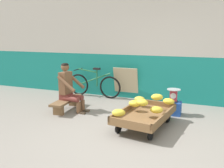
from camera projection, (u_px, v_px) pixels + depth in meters
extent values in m
plane|color=gray|center=(124.00, 143.00, 4.12)|extent=(80.00, 80.00, 0.00)
cube|color=#19847A|center=(159.00, 78.00, 6.72)|extent=(16.00, 0.30, 1.23)
cube|color=beige|center=(161.00, 21.00, 6.42)|extent=(16.00, 0.30, 1.80)
cube|color=brown|center=(145.00, 116.00, 4.76)|extent=(1.04, 1.54, 0.05)
cube|color=brown|center=(127.00, 109.00, 4.94)|extent=(0.24, 1.43, 0.10)
cube|color=brown|center=(165.00, 115.00, 4.55)|extent=(0.24, 1.43, 0.10)
cube|color=brown|center=(157.00, 103.00, 5.34)|extent=(0.84, 0.16, 0.10)
cube|color=brown|center=(129.00, 123.00, 4.15)|extent=(0.84, 0.16, 0.10)
cylinder|color=black|center=(140.00, 113.00, 5.37)|extent=(0.08, 0.19, 0.18)
cylinder|color=black|center=(168.00, 118.00, 5.06)|extent=(0.08, 0.19, 0.18)
cylinder|color=black|center=(118.00, 128.00, 4.51)|extent=(0.08, 0.19, 0.18)
cylinder|color=black|center=(151.00, 135.00, 4.20)|extent=(0.08, 0.19, 0.18)
ellipsoid|color=yellow|center=(135.00, 104.00, 4.91)|extent=(0.24, 0.19, 0.13)
ellipsoid|color=yellow|center=(119.00, 113.00, 4.34)|extent=(0.29, 0.26, 0.13)
ellipsoid|color=gold|center=(156.00, 110.00, 4.51)|extent=(0.27, 0.23, 0.13)
ellipsoid|color=gold|center=(140.00, 99.00, 5.23)|extent=(0.27, 0.22, 0.13)
ellipsoid|color=yellow|center=(169.00, 101.00, 5.07)|extent=(0.25, 0.20, 0.13)
ellipsoid|color=yellow|center=(142.00, 102.00, 4.54)|extent=(0.27, 0.23, 0.13)
ellipsoid|color=yellow|center=(157.00, 97.00, 4.95)|extent=(0.29, 0.25, 0.13)
cube|color=brown|center=(66.00, 100.00, 5.84)|extent=(0.38, 1.12, 0.05)
cube|color=brown|center=(74.00, 101.00, 6.23)|extent=(0.25, 0.10, 0.22)
cube|color=brown|center=(58.00, 110.00, 5.51)|extent=(0.25, 0.10, 0.22)
cylinder|color=brown|center=(83.00, 106.00, 5.78)|extent=(0.10, 0.10, 0.27)
cube|color=#4C3D2D|center=(85.00, 111.00, 5.78)|extent=(0.22, 0.10, 0.04)
cylinder|color=brown|center=(75.00, 97.00, 5.82)|extent=(0.41, 0.15, 0.13)
cylinder|color=brown|center=(79.00, 108.00, 5.62)|extent=(0.10, 0.10, 0.27)
cube|color=#4C3D2D|center=(81.00, 113.00, 5.62)|extent=(0.22, 0.10, 0.04)
cylinder|color=brown|center=(71.00, 99.00, 5.66)|extent=(0.41, 0.15, 0.13)
cube|color=brown|center=(66.00, 96.00, 5.82)|extent=(0.24, 0.29, 0.14)
cube|color=brown|center=(66.00, 83.00, 5.75)|extent=(0.20, 0.33, 0.52)
cylinder|color=brown|center=(76.00, 81.00, 5.86)|extent=(0.47, 0.10, 0.36)
cylinder|color=brown|center=(66.00, 84.00, 5.51)|extent=(0.47, 0.10, 0.36)
sphere|color=brown|center=(65.00, 67.00, 5.68)|extent=(0.19, 0.19, 0.19)
ellipsoid|color=black|center=(65.00, 65.00, 5.67)|extent=(0.17, 0.17, 0.09)
cube|color=#234CA8|center=(173.00, 108.00, 5.53)|extent=(0.36, 0.28, 0.30)
cylinder|color=#28282D|center=(173.00, 101.00, 5.50)|extent=(0.20, 0.20, 0.03)
cube|color=#C6384C|center=(174.00, 95.00, 5.47)|extent=(0.16, 0.10, 0.24)
cylinder|color=white|center=(173.00, 96.00, 5.42)|extent=(0.13, 0.01, 0.13)
cylinder|color=#B2B5BA|center=(174.00, 89.00, 5.44)|extent=(0.30, 0.30, 0.01)
torus|color=black|center=(79.00, 85.00, 7.28)|extent=(0.64, 0.06, 0.64)
torus|color=black|center=(110.00, 87.00, 6.89)|extent=(0.64, 0.06, 0.64)
cylinder|color=#236B3D|center=(94.00, 79.00, 7.04)|extent=(1.03, 0.06, 0.43)
cylinder|color=#236B3D|center=(97.00, 78.00, 7.00)|extent=(0.04, 0.04, 0.48)
cylinder|color=#236B3D|center=(87.00, 71.00, 7.07)|extent=(0.62, 0.05, 0.12)
cube|color=black|center=(97.00, 69.00, 6.94)|extent=(0.20, 0.10, 0.05)
cylinder|color=black|center=(78.00, 69.00, 7.18)|extent=(0.04, 0.48, 0.03)
cube|color=#C6B289|center=(126.00, 83.00, 6.90)|extent=(0.70, 0.22, 0.88)
cube|color=green|center=(166.00, 113.00, 5.25)|extent=(0.18, 0.12, 0.24)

